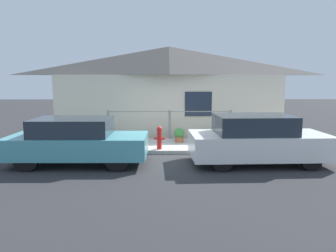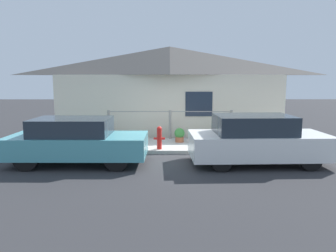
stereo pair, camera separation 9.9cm
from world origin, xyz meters
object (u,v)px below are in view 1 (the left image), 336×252
at_px(fire_hydrant, 159,137).
at_px(potted_plant_by_fence, 101,132).
at_px(potted_plant_corner, 222,132).
at_px(car_left, 77,141).
at_px(car_right, 257,140).
at_px(potted_plant_near_hydrant, 179,135).

distance_m(fire_hydrant, potted_plant_by_fence, 2.75).
bearing_deg(potted_plant_corner, fire_hydrant, -145.51).
xyz_separation_m(car_left, potted_plant_corner, (4.76, 3.14, -0.24)).
bearing_deg(car_right, potted_plant_corner, 96.27).
bearing_deg(potted_plant_near_hydrant, car_right, -52.02).
distance_m(car_right, potted_plant_near_hydrant, 3.46).
relative_size(potted_plant_near_hydrant, potted_plant_corner, 0.93).
bearing_deg(potted_plant_by_fence, potted_plant_near_hydrant, -7.16).
distance_m(car_left, potted_plant_near_hydrant, 4.12).
bearing_deg(car_right, potted_plant_near_hydrant, 126.21).
relative_size(car_left, fire_hydrant, 5.12).
bearing_deg(potted_plant_by_fence, car_right, -31.27).
distance_m(car_right, potted_plant_corner, 3.18).
distance_m(car_left, fire_hydrant, 2.79).
relative_size(car_right, fire_hydrant, 5.15).
xyz_separation_m(car_left, potted_plant_by_fence, (0.12, 3.08, -0.25)).
relative_size(car_left, car_right, 1.00).
relative_size(fire_hydrant, potted_plant_near_hydrant, 1.45).
bearing_deg(potted_plant_corner, car_left, -146.59).
distance_m(car_left, car_right, 5.20).
relative_size(fire_hydrant, potted_plant_corner, 1.35).
height_order(potted_plant_near_hydrant, potted_plant_by_fence, potted_plant_by_fence).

